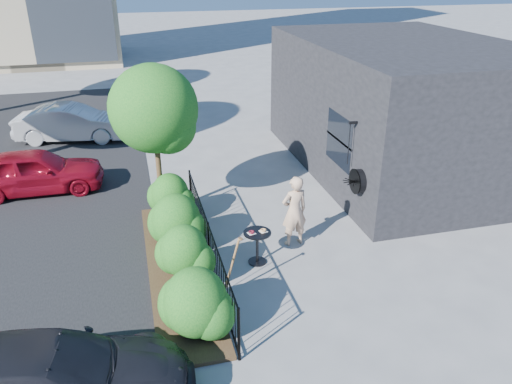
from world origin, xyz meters
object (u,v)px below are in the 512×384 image
object	(u,v)px
cafe_table	(257,242)
car_darkgrey	(47,382)
shovel	(230,270)
patio_tree	(157,114)
car_silver	(72,123)
car_red	(35,171)
woman	(294,211)

from	to	relation	value
cafe_table	car_darkgrey	world-z (taller)	car_darkgrey
shovel	cafe_table	bearing A→B (deg)	50.94
patio_tree	cafe_table	distance (m)	4.07
car_darkgrey	cafe_table	bearing A→B (deg)	-43.55
patio_tree	shovel	distance (m)	4.58
patio_tree	car_silver	bearing A→B (deg)	111.66
shovel	car_silver	size ratio (longest dim) A/B	0.33
car_silver	cafe_table	bearing A→B (deg)	-145.25
car_red	car_silver	world-z (taller)	car_silver
woman	car_darkgrey	world-z (taller)	woman
car_red	cafe_table	bearing A→B (deg)	-134.88
patio_tree	car_silver	size ratio (longest dim) A/B	0.97
cafe_table	car_darkgrey	xyz separation A→B (m)	(-4.02, -3.22, 0.09)
shovel	car_silver	bearing A→B (deg)	109.03
cafe_table	car_silver	world-z (taller)	car_silver
car_red	car_darkgrey	size ratio (longest dim) A/B	0.88
woman	car_silver	world-z (taller)	woman
patio_tree	car_darkgrey	distance (m)	6.85
car_silver	patio_tree	bearing A→B (deg)	-148.43
cafe_table	car_darkgrey	bearing A→B (deg)	-141.25
woman	car_red	world-z (taller)	woman
cafe_table	car_red	distance (m)	7.49
patio_tree	cafe_table	xyz separation A→B (m)	(1.80, -2.89, -2.22)
shovel	car_red	xyz separation A→B (m)	(-4.47, 6.31, 0.06)
car_red	car_silver	xyz separation A→B (m)	(0.72, 4.58, 0.02)
cafe_table	woman	xyz separation A→B (m)	(1.05, 0.58, 0.34)
shovel	car_darkgrey	xyz separation A→B (m)	(-3.20, -2.22, 0.04)
car_darkgrey	car_red	bearing A→B (deg)	16.18
patio_tree	woman	world-z (taller)	patio_tree
patio_tree	woman	distance (m)	4.13
woman	car_silver	size ratio (longest dim) A/B	0.43
patio_tree	car_red	xyz separation A→B (m)	(-3.49, 2.41, -2.12)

